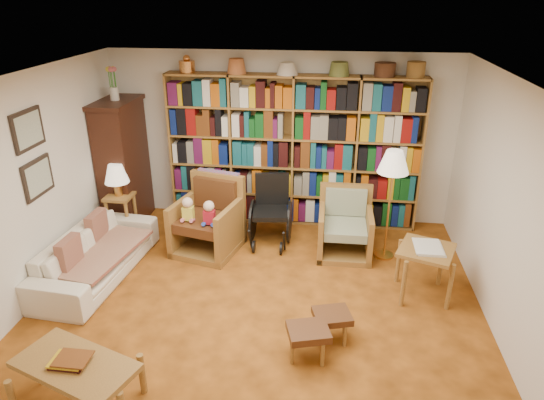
% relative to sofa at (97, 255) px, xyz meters
% --- Properties ---
extents(floor, '(5.00, 5.00, 0.00)m').
position_rel_sofa_xyz_m(floor, '(2.05, -0.50, -0.28)').
color(floor, '#B6611C').
rests_on(floor, ground).
extents(ceiling, '(5.00, 5.00, 0.00)m').
position_rel_sofa_xyz_m(ceiling, '(2.05, -0.50, 2.22)').
color(ceiling, white).
rests_on(ceiling, wall_back).
extents(wall_back, '(5.00, 0.00, 5.00)m').
position_rel_sofa_xyz_m(wall_back, '(2.05, 2.00, 0.97)').
color(wall_back, silver).
rests_on(wall_back, floor).
extents(wall_left, '(0.00, 5.00, 5.00)m').
position_rel_sofa_xyz_m(wall_left, '(-0.45, -0.50, 0.97)').
color(wall_left, silver).
rests_on(wall_left, floor).
extents(wall_right, '(0.00, 5.00, 5.00)m').
position_rel_sofa_xyz_m(wall_right, '(4.55, -0.50, 0.97)').
color(wall_right, silver).
rests_on(wall_right, floor).
extents(bookshelf, '(3.60, 0.30, 2.42)m').
position_rel_sofa_xyz_m(bookshelf, '(2.25, 1.83, 0.89)').
color(bookshelf, olive).
rests_on(bookshelf, floor).
extents(curio_cabinet, '(0.50, 0.95, 2.40)m').
position_rel_sofa_xyz_m(curio_cabinet, '(-0.20, 1.50, 0.67)').
color(curio_cabinet, '#35150E').
rests_on(curio_cabinet, floor).
extents(framed_pictures, '(0.03, 0.52, 0.97)m').
position_rel_sofa_xyz_m(framed_pictures, '(-0.43, -0.20, 1.34)').
color(framed_pictures, black).
rests_on(framed_pictures, wall_left).
extents(sofa, '(1.99, 0.91, 0.56)m').
position_rel_sofa_xyz_m(sofa, '(0.00, 0.00, 0.00)').
color(sofa, beige).
rests_on(sofa, floor).
extents(sofa_throw, '(0.91, 1.42, 0.04)m').
position_rel_sofa_xyz_m(sofa_throw, '(0.05, 0.00, 0.02)').
color(sofa_throw, '#C5BA90').
rests_on(sofa_throw, sofa).
extents(cushion_left, '(0.13, 0.37, 0.37)m').
position_rel_sofa_xyz_m(cushion_left, '(-0.13, 0.35, 0.17)').
color(cushion_left, maroon).
rests_on(cushion_left, sofa).
extents(cushion_right, '(0.14, 0.37, 0.37)m').
position_rel_sofa_xyz_m(cushion_right, '(-0.13, -0.35, 0.17)').
color(cushion_right, maroon).
rests_on(cushion_right, sofa).
extents(side_table_lamp, '(0.36, 0.36, 0.64)m').
position_rel_sofa_xyz_m(side_table_lamp, '(-0.10, 1.01, 0.17)').
color(side_table_lamp, olive).
rests_on(side_table_lamp, floor).
extents(table_lamp, '(0.33, 0.33, 0.45)m').
position_rel_sofa_xyz_m(table_lamp, '(-0.10, 1.01, 0.67)').
color(table_lamp, gold).
rests_on(table_lamp, side_table_lamp).
extents(armchair_leather, '(0.98, 1.00, 1.01)m').
position_rel_sofa_xyz_m(armchair_leather, '(1.20, 0.88, 0.13)').
color(armchair_leather, olive).
rests_on(armchair_leather, floor).
extents(armchair_sage, '(0.71, 0.74, 0.88)m').
position_rel_sofa_xyz_m(armchair_sage, '(3.03, 1.01, 0.05)').
color(armchair_sage, olive).
rests_on(armchair_sage, floor).
extents(wheelchair, '(0.55, 0.77, 0.96)m').
position_rel_sofa_xyz_m(wheelchair, '(2.01, 1.17, 0.15)').
color(wheelchair, black).
rests_on(wheelchair, floor).
extents(floor_lamp, '(0.39, 0.39, 1.47)m').
position_rel_sofa_xyz_m(floor_lamp, '(3.56, 0.90, 0.99)').
color(floor_lamp, gold).
rests_on(floor_lamp, floor).
extents(side_table_papers, '(0.73, 0.73, 0.64)m').
position_rel_sofa_xyz_m(side_table_papers, '(3.91, 0.06, 0.24)').
color(side_table_papers, olive).
rests_on(side_table_papers, floor).
extents(footstool_a, '(0.46, 0.42, 0.33)m').
position_rel_sofa_xyz_m(footstool_a, '(2.66, -1.14, -0.01)').
color(footstool_a, '#512715').
rests_on(footstool_a, floor).
extents(footstool_b, '(0.44, 0.40, 0.31)m').
position_rel_sofa_xyz_m(footstool_b, '(2.88, -0.85, -0.03)').
color(footstool_b, '#512715').
rests_on(footstool_b, floor).
extents(coffee_table, '(1.14, 0.83, 0.52)m').
position_rel_sofa_xyz_m(coffee_table, '(0.78, -1.99, 0.12)').
color(coffee_table, olive).
rests_on(coffee_table, floor).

